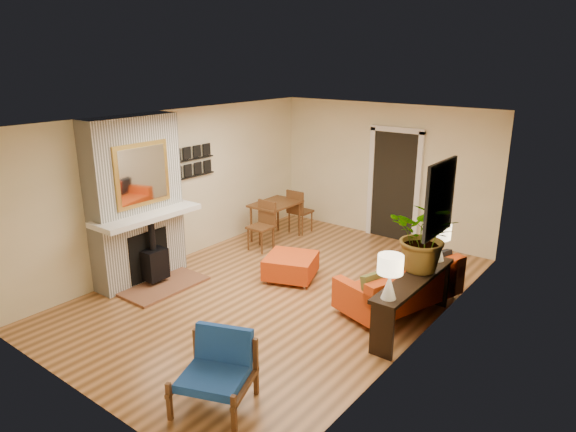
{
  "coord_description": "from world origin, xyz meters",
  "views": [
    {
      "loc": [
        4.45,
        -5.6,
        3.44
      ],
      "look_at": [
        0.0,
        0.2,
        1.15
      ],
      "focal_mm": 32.0,
      "sensor_mm": 36.0,
      "label": 1
    }
  ],
  "objects_px": {
    "lamp_near": "(390,272)",
    "houseplant": "(426,236)",
    "lamp_far": "(439,237)",
    "blue_chair": "(218,366)",
    "dining_table": "(279,211)",
    "sofa": "(404,286)",
    "ottoman": "(291,265)",
    "console_table": "(414,288)"
  },
  "relations": [
    {
      "from": "console_table",
      "to": "lamp_far",
      "type": "bearing_deg",
      "value": 90.0
    },
    {
      "from": "sofa",
      "to": "dining_table",
      "type": "bearing_deg",
      "value": 160.26
    },
    {
      "from": "blue_chair",
      "to": "lamp_far",
      "type": "distance_m",
      "value": 3.54
    },
    {
      "from": "console_table",
      "to": "lamp_near",
      "type": "height_order",
      "value": "lamp_near"
    },
    {
      "from": "blue_chair",
      "to": "console_table",
      "type": "relative_size",
      "value": 0.5
    },
    {
      "from": "ottoman",
      "to": "sofa",
      "type": "bearing_deg",
      "value": 5.54
    },
    {
      "from": "dining_table",
      "to": "houseplant",
      "type": "distance_m",
      "value": 3.81
    },
    {
      "from": "console_table",
      "to": "lamp_near",
      "type": "bearing_deg",
      "value": -90.0
    },
    {
      "from": "console_table",
      "to": "ottoman",
      "type": "bearing_deg",
      "value": 172.26
    },
    {
      "from": "lamp_near",
      "to": "houseplant",
      "type": "height_order",
      "value": "houseplant"
    },
    {
      "from": "blue_chair",
      "to": "lamp_far",
      "type": "bearing_deg",
      "value": 74.06
    },
    {
      "from": "houseplant",
      "to": "sofa",
      "type": "bearing_deg",
      "value": 149.68
    },
    {
      "from": "blue_chair",
      "to": "houseplant",
      "type": "height_order",
      "value": "houseplant"
    },
    {
      "from": "dining_table",
      "to": "console_table",
      "type": "height_order",
      "value": "dining_table"
    },
    {
      "from": "lamp_far",
      "to": "blue_chair",
      "type": "bearing_deg",
      "value": -105.94
    },
    {
      "from": "ottoman",
      "to": "houseplant",
      "type": "height_order",
      "value": "houseplant"
    },
    {
      "from": "sofa",
      "to": "ottoman",
      "type": "distance_m",
      "value": 1.88
    },
    {
      "from": "sofa",
      "to": "dining_table",
      "type": "distance_m",
      "value": 3.38
    },
    {
      "from": "blue_chair",
      "to": "lamp_near",
      "type": "relative_size",
      "value": 1.73
    },
    {
      "from": "sofa",
      "to": "houseplant",
      "type": "relative_size",
      "value": 2.08
    },
    {
      "from": "sofa",
      "to": "lamp_far",
      "type": "distance_m",
      "value": 0.86
    },
    {
      "from": "blue_chair",
      "to": "dining_table",
      "type": "height_order",
      "value": "dining_table"
    },
    {
      "from": "ottoman",
      "to": "lamp_far",
      "type": "relative_size",
      "value": 1.81
    },
    {
      "from": "lamp_near",
      "to": "houseplant",
      "type": "relative_size",
      "value": 0.56
    },
    {
      "from": "ottoman",
      "to": "lamp_near",
      "type": "relative_size",
      "value": 1.81
    },
    {
      "from": "sofa",
      "to": "dining_table",
      "type": "relative_size",
      "value": 1.21
    },
    {
      "from": "blue_chair",
      "to": "dining_table",
      "type": "xyz_separation_m",
      "value": [
        -2.56,
        4.22,
        0.18
      ]
    },
    {
      "from": "houseplant",
      "to": "lamp_near",
      "type": "bearing_deg",
      "value": -89.44
    },
    {
      "from": "lamp_far",
      "to": "houseplant",
      "type": "height_order",
      "value": "houseplant"
    },
    {
      "from": "sofa",
      "to": "lamp_far",
      "type": "xyz_separation_m",
      "value": [
        0.35,
        0.26,
        0.74
      ]
    },
    {
      "from": "dining_table",
      "to": "lamp_far",
      "type": "distance_m",
      "value": 3.66
    },
    {
      "from": "lamp_far",
      "to": "houseplant",
      "type": "relative_size",
      "value": 0.56
    },
    {
      "from": "blue_chair",
      "to": "console_table",
      "type": "distance_m",
      "value": 2.78
    },
    {
      "from": "lamp_near",
      "to": "ottoman",
      "type": "bearing_deg",
      "value": 154.98
    },
    {
      "from": "lamp_far",
      "to": "houseplant",
      "type": "xyz_separation_m",
      "value": [
        -0.01,
        -0.46,
        0.15
      ]
    },
    {
      "from": "blue_chair",
      "to": "lamp_near",
      "type": "height_order",
      "value": "lamp_near"
    },
    {
      "from": "blue_chair",
      "to": "dining_table",
      "type": "bearing_deg",
      "value": 121.27
    },
    {
      "from": "sofa",
      "to": "ottoman",
      "type": "xyz_separation_m",
      "value": [
        -1.87,
        -0.18,
        -0.1
      ]
    },
    {
      "from": "blue_chair",
      "to": "dining_table",
      "type": "relative_size",
      "value": 0.56
    },
    {
      "from": "console_table",
      "to": "lamp_far",
      "type": "relative_size",
      "value": 3.43
    },
    {
      "from": "console_table",
      "to": "dining_table",
      "type": "bearing_deg",
      "value": 155.28
    },
    {
      "from": "ottoman",
      "to": "dining_table",
      "type": "xyz_separation_m",
      "value": [
        -1.3,
        1.32,
        0.37
      ]
    }
  ]
}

